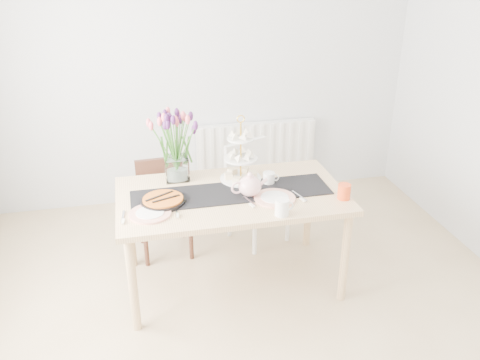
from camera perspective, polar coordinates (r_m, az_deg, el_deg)
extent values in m
plane|color=tan|center=(3.43, 2.62, -18.14)|extent=(4.50, 4.50, 0.00)
plane|color=silver|center=(4.82, -4.15, 12.44)|extent=(4.00, 0.00, 4.00)
cube|color=white|center=(5.11, 1.80, 3.25)|extent=(1.20, 0.08, 0.60)
cube|color=tan|center=(3.58, -0.96, -1.77)|extent=(1.60, 0.90, 0.04)
cylinder|color=tan|center=(3.40, -11.95, -11.45)|extent=(0.06, 0.06, 0.71)
cylinder|color=tan|center=(3.66, 11.70, -8.48)|extent=(0.06, 0.06, 0.71)
cylinder|color=tan|center=(4.04, -12.27, -5.13)|extent=(0.06, 0.06, 0.71)
cylinder|color=tan|center=(4.26, 7.68, -3.04)|extent=(0.06, 0.06, 0.71)
cube|color=#3A1C15|center=(4.17, -8.54, -3.32)|extent=(0.40, 0.40, 0.04)
cube|color=#3A1C15|center=(4.23, -9.04, 0.13)|extent=(0.38, 0.06, 0.36)
cylinder|color=#3A1C15|center=(4.10, -10.50, -7.27)|extent=(0.04, 0.04, 0.37)
cylinder|color=#3A1C15|center=(4.14, -5.52, -6.63)|extent=(0.04, 0.04, 0.37)
cylinder|color=#3A1C15|center=(4.41, -11.03, -4.85)|extent=(0.04, 0.04, 0.37)
cylinder|color=#3A1C15|center=(4.44, -6.41, -4.27)|extent=(0.04, 0.04, 0.37)
cube|color=white|center=(4.28, 2.13, -1.60)|extent=(0.55, 0.55, 0.04)
cube|color=white|center=(4.32, 0.62, 1.90)|extent=(0.40, 0.20, 0.40)
cylinder|color=white|center=(4.17, 1.66, -5.91)|extent=(0.04, 0.04, 0.41)
cylinder|color=white|center=(4.37, 5.41, -4.45)|extent=(0.04, 0.04, 0.41)
cylinder|color=white|center=(4.42, -1.21, -3.98)|extent=(0.04, 0.04, 0.41)
cylinder|color=white|center=(4.61, 2.46, -2.69)|extent=(0.04, 0.04, 0.41)
cube|color=black|center=(3.57, -0.97, -1.43)|extent=(1.40, 0.35, 0.01)
cube|color=silver|center=(3.79, -7.13, 1.33)|extent=(0.17, 0.17, 0.17)
cylinder|color=gold|center=(3.68, 0.09, 3.17)|extent=(0.01, 0.01, 0.45)
cylinder|color=white|center=(3.76, 0.08, 0.21)|extent=(0.31, 0.31, 0.01)
cylinder|color=white|center=(3.70, 0.08, 2.44)|extent=(0.25, 0.25, 0.01)
cylinder|color=white|center=(3.64, 0.09, 4.67)|extent=(0.19, 0.19, 0.01)
cylinder|color=silver|center=(3.70, 3.25, 0.22)|extent=(0.11, 0.11, 0.09)
cylinder|color=black|center=(3.48, -8.63, -2.36)|extent=(0.31, 0.31, 0.03)
cylinder|color=orange|center=(3.47, -8.65, -2.09)|extent=(0.27, 0.27, 0.01)
cylinder|color=white|center=(3.28, 4.74, -3.08)|extent=(0.10, 0.10, 0.11)
cylinder|color=#FE4D1C|center=(3.55, 11.61, -1.28)|extent=(0.11, 0.11, 0.11)
cylinder|color=white|center=(3.35, -10.07, -3.74)|extent=(0.30, 0.30, 0.01)
cylinder|color=white|center=(3.50, 3.92, -2.05)|extent=(0.35, 0.35, 0.01)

